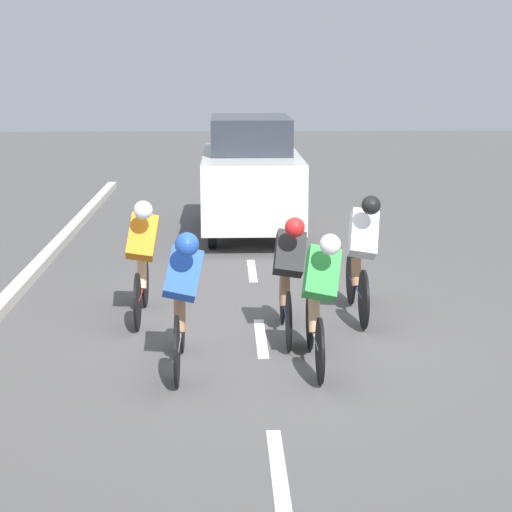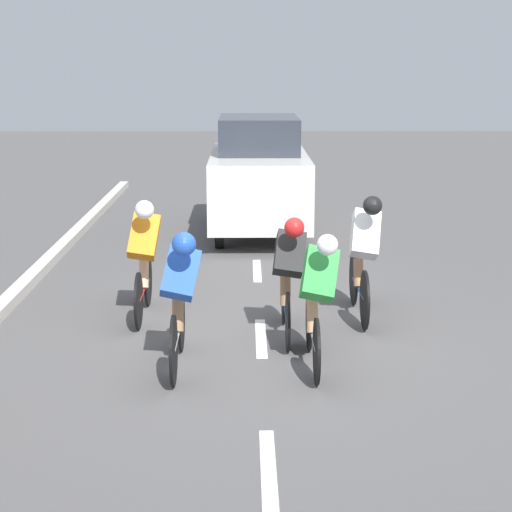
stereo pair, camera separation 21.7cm
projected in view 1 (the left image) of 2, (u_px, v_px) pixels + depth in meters
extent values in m
plane|color=#565454|center=(262.00, 345.00, 9.40)|extent=(60.00, 60.00, 0.00)
cube|color=white|center=(278.00, 469.00, 6.54)|extent=(0.12, 1.40, 0.01)
cube|color=white|center=(261.00, 338.00, 9.66)|extent=(0.12, 1.40, 0.01)
cube|color=white|center=(252.00, 270.00, 12.78)|extent=(0.12, 1.40, 0.01)
cylinder|color=black|center=(182.00, 320.00, 9.17)|extent=(0.03, 0.69, 0.69)
cylinder|color=black|center=(177.00, 351.00, 8.17)|extent=(0.03, 0.69, 0.69)
cylinder|color=#B7B7BC|center=(180.00, 335.00, 8.67)|extent=(0.04, 1.03, 0.04)
cylinder|color=#B7B7BC|center=(180.00, 310.00, 8.80)|extent=(0.04, 0.04, 0.42)
cylinder|color=green|center=(180.00, 324.00, 8.70)|extent=(0.07, 0.07, 0.16)
cylinder|color=#9E704C|center=(180.00, 315.00, 8.70)|extent=(0.12, 0.23, 0.36)
cube|color=blue|center=(183.00, 274.00, 8.43)|extent=(0.42, 0.45, 0.57)
sphere|color=blue|center=(187.00, 245.00, 8.14)|extent=(0.23, 0.23, 0.23)
cylinder|color=black|center=(310.00, 320.00, 9.22)|extent=(0.03, 0.65, 0.65)
cylinder|color=black|center=(320.00, 351.00, 8.24)|extent=(0.03, 0.65, 0.65)
cylinder|color=#B7B7BC|center=(315.00, 335.00, 8.73)|extent=(0.04, 1.00, 0.04)
cylinder|color=#B7B7BC|center=(313.00, 310.00, 8.86)|extent=(0.04, 0.04, 0.42)
cylinder|color=#1999D8|center=(314.00, 324.00, 8.76)|extent=(0.07, 0.07, 0.16)
cylinder|color=tan|center=(314.00, 316.00, 8.77)|extent=(0.12, 0.23, 0.36)
cube|color=green|center=(322.00, 273.00, 8.49)|extent=(0.42, 0.46, 0.58)
sphere|color=white|center=(330.00, 245.00, 8.20)|extent=(0.21, 0.21, 0.21)
cylinder|color=black|center=(145.00, 280.00, 10.87)|extent=(0.03, 0.67, 0.67)
cylinder|color=black|center=(137.00, 302.00, 9.90)|extent=(0.03, 0.67, 0.67)
cylinder|color=red|center=(142.00, 290.00, 10.38)|extent=(0.04, 1.00, 0.04)
cylinder|color=red|center=(142.00, 270.00, 10.51)|extent=(0.04, 0.04, 0.42)
cylinder|color=white|center=(142.00, 281.00, 10.41)|extent=(0.07, 0.07, 0.16)
cylinder|color=#DBAD84|center=(142.00, 275.00, 10.42)|extent=(0.12, 0.23, 0.36)
cube|color=orange|center=(142.00, 237.00, 10.14)|extent=(0.40, 0.47, 0.59)
sphere|color=white|center=(143.00, 210.00, 9.84)|extent=(0.22, 0.22, 0.22)
cylinder|color=black|center=(282.00, 296.00, 10.18)|extent=(0.03, 0.65, 0.65)
cylinder|color=black|center=(289.00, 321.00, 9.18)|extent=(0.03, 0.65, 0.65)
cylinder|color=navy|center=(285.00, 308.00, 9.68)|extent=(0.04, 1.02, 0.04)
cylinder|color=navy|center=(284.00, 286.00, 9.81)|extent=(0.04, 0.04, 0.42)
cylinder|color=#1999D8|center=(285.00, 298.00, 9.70)|extent=(0.07, 0.07, 0.16)
cylinder|color=#9E704C|center=(285.00, 291.00, 9.71)|extent=(0.12, 0.23, 0.36)
cube|color=black|center=(290.00, 253.00, 9.44)|extent=(0.39, 0.44, 0.55)
sphere|color=red|center=(295.00, 227.00, 9.15)|extent=(0.22, 0.22, 0.22)
cylinder|color=black|center=(351.00, 277.00, 10.96)|extent=(0.03, 0.70, 0.70)
cylinder|color=black|center=(364.00, 299.00, 9.94)|extent=(0.03, 0.70, 0.70)
cylinder|color=navy|center=(357.00, 288.00, 10.45)|extent=(0.04, 1.04, 0.04)
cylinder|color=navy|center=(355.00, 268.00, 10.58)|extent=(0.04, 0.04, 0.42)
cylinder|color=white|center=(357.00, 279.00, 10.48)|extent=(0.07, 0.07, 0.16)
cylinder|color=#9E704C|center=(356.00, 272.00, 10.49)|extent=(0.12, 0.23, 0.36)
cube|color=white|center=(363.00, 233.00, 10.20)|extent=(0.41, 0.49, 0.62)
sphere|color=black|center=(371.00, 205.00, 9.90)|extent=(0.23, 0.23, 0.23)
cylinder|color=black|center=(294.00, 228.00, 14.33)|extent=(0.14, 0.64, 0.64)
cylinder|color=black|center=(212.00, 229.00, 14.29)|extent=(0.14, 0.64, 0.64)
cylinder|color=black|center=(284.00, 205.00, 16.71)|extent=(0.14, 0.64, 0.64)
cylinder|color=black|center=(214.00, 205.00, 16.66)|extent=(0.14, 0.64, 0.64)
cube|color=silver|center=(251.00, 185.00, 15.37)|extent=(1.70, 3.93, 1.14)
cube|color=#2D333D|center=(250.00, 134.00, 15.36)|extent=(1.39, 2.16, 0.63)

